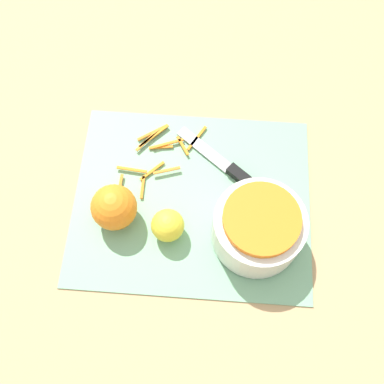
{
  "coord_description": "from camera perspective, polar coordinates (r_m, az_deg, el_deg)",
  "views": [
    {
      "loc": [
        -0.02,
        0.32,
        0.76
      ],
      "look_at": [
        0.0,
        0.0,
        0.04
      ],
      "focal_mm": 42.0,
      "sensor_mm": 36.0,
      "label": 1
    }
  ],
  "objects": [
    {
      "name": "knife",
      "position": [
        0.84,
        5.67,
        2.34
      ],
      "size": [
        0.18,
        0.15,
        0.02
      ],
      "rotation": [
        0.0,
        0.0,
        -0.67
      ],
      "color": "black",
      "rests_on": "cutting_board"
    },
    {
      "name": "ground_plane",
      "position": [
        0.83,
        -0.0,
        -1.0
      ],
      "size": [
        4.0,
        4.0,
        0.0
      ],
      "primitive_type": "plane",
      "color": "tan"
    },
    {
      "name": "cutting_board",
      "position": [
        0.83,
        -0.0,
        -0.92
      ],
      "size": [
        0.43,
        0.36,
        0.01
      ],
      "color": "#75AD84",
      "rests_on": "ground_plane"
    },
    {
      "name": "lemon",
      "position": [
        0.77,
        -3.11,
        -4.25
      ],
      "size": [
        0.06,
        0.06,
        0.06
      ],
      "color": "yellow",
      "rests_on": "cutting_board"
    },
    {
      "name": "peel_pile",
      "position": [
        0.86,
        -4.57,
        4.84
      ],
      "size": [
        0.16,
        0.18,
        0.01
      ],
      "color": "orange",
      "rests_on": "cutting_board"
    },
    {
      "name": "orange_left",
      "position": [
        0.79,
        -9.87,
        -1.93
      ],
      "size": [
        0.08,
        0.08,
        0.08
      ],
      "color": "orange",
      "rests_on": "cutting_board"
    },
    {
      "name": "bowl_speckled",
      "position": [
        0.76,
        8.42,
        -4.47
      ],
      "size": [
        0.15,
        0.15,
        0.09
      ],
      "color": "silver",
      "rests_on": "cutting_board"
    }
  ]
}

